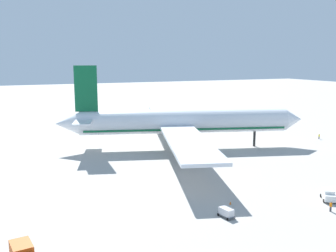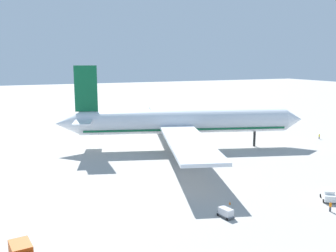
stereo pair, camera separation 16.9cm
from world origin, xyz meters
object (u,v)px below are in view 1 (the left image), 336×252
at_px(airliner, 181,122).
at_px(ground_worker_0, 331,206).
at_px(traffic_cone_1, 230,203).
at_px(baggage_cart_0, 226,212).
at_px(ground_worker_3, 319,136).
at_px(service_van, 328,194).

xyz_separation_m(airliner, ground_worker_0, (3.23, -50.32, -6.51)).
bearing_deg(traffic_cone_1, ground_worker_0, -34.42).
xyz_separation_m(baggage_cart_0, ground_worker_3, (58.72, 38.86, 0.03)).
xyz_separation_m(ground_worker_3, traffic_cone_1, (-55.21, -34.66, -0.55)).
bearing_deg(airliner, ground_worker_0, -86.33).
bearing_deg(ground_worker_0, airliner, 93.67).
distance_m(airliner, ground_worker_0, 50.84).
xyz_separation_m(service_van, ground_worker_3, (38.26, 39.89, -0.21)).
bearing_deg(ground_worker_0, traffic_cone_1, 145.58).
bearing_deg(traffic_cone_1, baggage_cart_0, -129.87).
distance_m(service_van, ground_worker_3, 55.27).
bearing_deg(ground_worker_0, service_van, 47.71).
distance_m(airliner, traffic_cone_1, 42.98).
distance_m(baggage_cart_0, ground_worker_3, 70.42).
bearing_deg(baggage_cart_0, service_van, -2.87).
bearing_deg(baggage_cart_0, ground_worker_0, -16.36).
distance_m(airliner, service_van, 47.31).
height_order(airliner, baggage_cart_0, airliner).
distance_m(service_van, traffic_cone_1, 17.76).
height_order(baggage_cart_0, ground_worker_3, ground_worker_3).
bearing_deg(ground_worker_3, baggage_cart_0, -146.50).
relative_size(airliner, service_van, 18.29).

